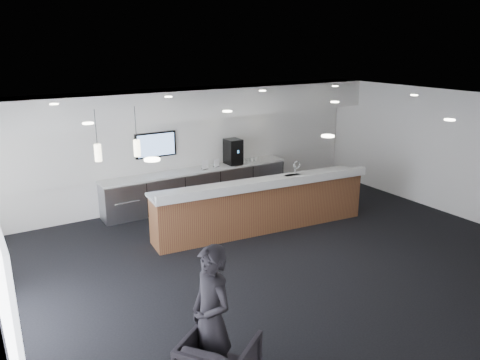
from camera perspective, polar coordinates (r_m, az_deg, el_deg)
ground at (r=9.44m, az=5.00°, el=-9.23°), size 10.00×10.00×0.00m
ceiling at (r=8.57m, az=5.50°, el=9.14°), size 10.00×8.00×0.02m
back_wall at (r=12.22m, az=-5.99°, el=4.21°), size 10.00×0.02×3.00m
right_wall at (r=12.45m, az=24.11°, el=3.07°), size 0.02×8.00×3.00m
soffit_bulkhead at (r=11.63m, az=-5.19°, el=9.35°), size 10.00×0.90×0.70m
alcove_panel at (r=12.18m, az=-5.95°, el=4.64°), size 9.80×0.06×1.40m
back_credenza at (r=12.17m, az=-5.12°, el=-0.80°), size 5.06×0.66×0.95m
wall_tv at (r=11.72m, az=-10.24°, el=4.25°), size 1.05×0.08×0.62m
pendant_left at (r=8.27m, az=-11.55°, el=3.33°), size 0.12×0.12×0.30m
pendant_right at (r=8.07m, az=-16.21°, el=2.67°), size 0.12×0.12×0.30m
ceiling_can_lights at (r=8.58m, az=5.50°, el=8.94°), size 7.00×5.00×0.02m
service_counter at (r=10.50m, az=2.68°, el=-3.05°), size 5.11×1.31×1.49m
coffee_machine at (r=12.43m, az=-0.85°, el=3.48°), size 0.39×0.51×0.67m
info_sign_left at (r=11.97m, az=-4.26°, el=1.87°), size 0.18×0.03×0.24m
info_sign_right at (r=12.18m, az=-2.85°, el=2.08°), size 0.16×0.05×0.21m
lounge_guest at (r=5.85m, az=-3.50°, el=-16.40°), size 0.50×0.71×1.84m
cup_0 at (r=12.82m, az=1.99°, el=2.54°), size 0.09×0.09×0.08m
cup_1 at (r=12.75m, az=1.47°, el=2.46°), size 0.13×0.13×0.08m
cup_2 at (r=12.67m, az=0.93°, el=2.38°), size 0.11×0.11×0.08m
cup_3 at (r=12.60m, az=0.40°, el=2.30°), size 0.12×0.12×0.08m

